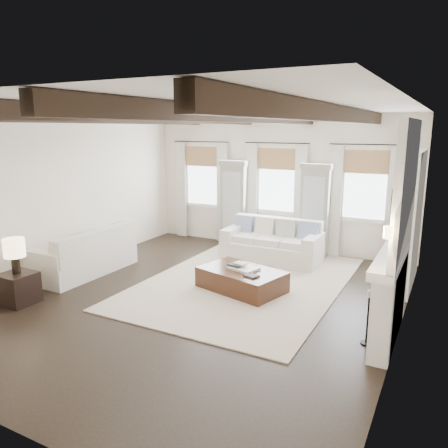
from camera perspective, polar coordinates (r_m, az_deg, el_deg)
The scene contains 16 objects.
ground at distance 7.69m, azimuth -3.53°, elevation -9.64°, with size 7.50×7.50×0.00m, color black.
room_shell at distance 7.65m, azimuth 4.61°, elevation 4.89°, with size 6.54×7.54×3.22m.
area_rug at distance 8.46m, azimuth 2.90°, elevation -7.49°, with size 3.47×4.97×0.02m, color beige.
sofa_back at distance 9.77m, azimuth 6.38°, elevation -2.62°, with size 2.15×0.99×0.92m.
sofa_left at distance 9.27m, azimuth -17.52°, elevation -3.93°, with size 0.99×2.15×0.92m.
ottoman at distance 7.98m, azimuth 2.31°, elevation -7.31°, with size 1.48×0.92×0.39m, color black.
tray at distance 7.94m, azimuth 2.55°, elevation -5.78°, with size 0.50×0.38×0.04m, color white.
book_lower at distance 7.99m, azimuth 1.56°, elevation -5.36°, with size 0.26×0.20×0.04m, color #262628.
book_upper at distance 7.96m, azimuth 2.19°, elevation -5.17°, with size 0.22×0.17×0.03m, color beige.
book_loose at distance 7.57m, azimuth 3.58°, elevation -6.75°, with size 0.24×0.18×0.03m, color #262628.
side_table_front at distance 8.15m, azimuth -25.27°, elevation -7.60°, with size 0.53×0.53×0.53m, color black.
lamp_front at distance 7.96m, azimuth -25.71°, elevation -3.06°, with size 0.35×0.35×0.59m.
side_table_back at distance 11.27m, azimuth 0.92°, elevation -0.96°, with size 0.37×0.37×0.56m, color black.
lamp_back at distance 11.14m, azimuth 0.93°, elevation 2.41°, with size 0.34×0.34×0.58m.
candlestick_near at distance 6.35m, azimuth 18.26°, elevation -12.05°, with size 0.16×0.16×0.77m.
candlestick_far at distance 6.73m, azimuth 18.85°, elevation -10.93°, with size 0.14×0.14×0.71m.
Camera 1 is at (3.74, -6.08, 2.88)m, focal length 35.00 mm.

